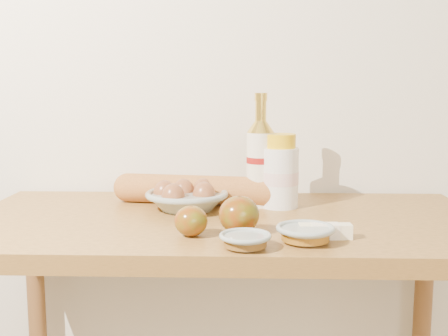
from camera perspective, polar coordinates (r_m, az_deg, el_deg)
The scene contains 11 objects.
back_wall at distance 1.60m, azimuth 0.45°, elevation 11.90°, with size 3.50×0.02×2.60m, color silver.
table at distance 1.34m, azimuth 0.04°, elevation -10.16°, with size 1.20×0.60×0.90m.
bourbon_bottle at distance 1.41m, azimuth 3.71°, elevation 0.75°, with size 0.09×0.09×0.28m.
cream_bottle at distance 1.40m, azimuth 5.71°, elevation -0.55°, with size 0.11×0.11×0.18m.
egg_bowl at distance 1.38m, azimuth -3.83°, elevation -3.05°, with size 0.26×0.26×0.07m.
baguette at distance 1.44m, azimuth -2.71°, elevation -2.23°, with size 0.46×0.14×0.07m.
apple_redgreen_front at distance 1.14m, azimuth -3.37°, elevation -5.39°, with size 0.09×0.09×0.06m.
apple_redgreen_right at distance 1.16m, azimuth 1.54°, elevation -4.76°, with size 0.11×0.11×0.08m.
sugar_bowl at distance 1.06m, azimuth 2.17°, elevation -7.36°, with size 0.11×0.11×0.03m.
syrup_bowl at distance 1.11m, azimuth 8.27°, elevation -6.60°, with size 0.13×0.13×0.03m.
butter_stick at distance 1.15m, azimuth 10.24°, elevation -6.34°, with size 0.11×0.03×0.03m.
Camera 1 is at (0.04, -0.09, 1.21)m, focal length 45.00 mm.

